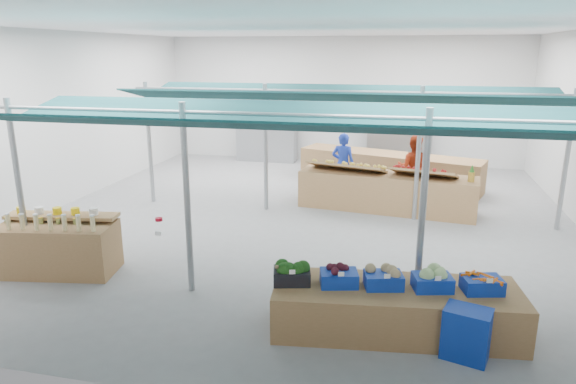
% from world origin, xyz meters
% --- Properties ---
extents(floor, '(13.00, 13.00, 0.00)m').
position_xyz_m(floor, '(0.00, 0.00, 0.00)').
color(floor, slate).
rests_on(floor, ground).
extents(hall, '(13.00, 13.00, 13.00)m').
position_xyz_m(hall, '(0.00, 1.44, 2.65)').
color(hall, silver).
rests_on(hall, ground).
extents(pole_grid, '(10.00, 4.60, 3.00)m').
position_xyz_m(pole_grid, '(0.75, -1.75, 1.81)').
color(pole_grid, gray).
rests_on(pole_grid, floor).
extents(awnings, '(9.50, 7.08, 0.30)m').
position_xyz_m(awnings, '(0.75, -1.75, 2.78)').
color(awnings, '#0B2C31').
rests_on(awnings, pole_grid).
extents(back_shelving_left, '(2.00, 0.50, 2.00)m').
position_xyz_m(back_shelving_left, '(-2.50, 6.00, 1.00)').
color(back_shelving_left, '#B23F33').
rests_on(back_shelving_left, floor).
extents(back_shelving_right, '(2.00, 0.50, 2.00)m').
position_xyz_m(back_shelving_right, '(2.00, 6.00, 1.00)').
color(back_shelving_right, '#B23F33').
rests_on(back_shelving_right, floor).
extents(bottle_shelf, '(2.07, 1.44, 1.14)m').
position_xyz_m(bottle_shelf, '(-3.52, -3.84, 0.47)').
color(bottle_shelf, brown).
rests_on(bottle_shelf, floor).
extents(veg_counter, '(3.41, 1.49, 0.64)m').
position_xyz_m(veg_counter, '(2.22, -4.53, 0.32)').
color(veg_counter, brown).
rests_on(veg_counter, floor).
extents(fruit_counter, '(4.25, 1.49, 0.89)m').
position_xyz_m(fruit_counter, '(1.83, 1.10, 0.45)').
color(fruit_counter, brown).
rests_on(fruit_counter, floor).
extents(far_counter, '(5.22, 2.53, 0.93)m').
position_xyz_m(far_counter, '(1.78, 3.50, 0.46)').
color(far_counter, brown).
rests_on(far_counter, floor).
extents(crate_stack, '(0.64, 0.53, 0.66)m').
position_xyz_m(crate_stack, '(3.09, -4.99, 0.33)').
color(crate_stack, '#0E2E99').
rests_on(crate_stack, floor).
extents(vendor_left, '(0.65, 0.47, 1.66)m').
position_xyz_m(vendor_left, '(0.63, 2.20, 0.83)').
color(vendor_left, '#1B34B1').
rests_on(vendor_left, floor).
extents(vendor_right, '(0.88, 0.72, 1.66)m').
position_xyz_m(vendor_right, '(2.43, 2.20, 0.83)').
color(vendor_right, '#9A2A13').
rests_on(vendor_right, floor).
extents(crate_broccoli, '(0.57, 0.46, 0.35)m').
position_xyz_m(crate_broccoli, '(0.81, -4.70, 0.80)').
color(crate_broccoli, black).
rests_on(crate_broccoli, veg_counter).
extents(crate_beets, '(0.57, 0.46, 0.29)m').
position_xyz_m(crate_beets, '(1.44, -4.62, 0.77)').
color(crate_beets, '#0E2E99').
rests_on(crate_beets, veg_counter).
extents(crate_celeriac, '(0.57, 0.46, 0.31)m').
position_xyz_m(crate_celeriac, '(2.04, -4.55, 0.79)').
color(crate_celeriac, '#0E2E99').
rests_on(crate_celeriac, veg_counter).
extents(crate_cabbage, '(0.57, 0.46, 0.35)m').
position_xyz_m(crate_cabbage, '(2.67, -4.47, 0.80)').
color(crate_cabbage, '#0E2E99').
rests_on(crate_cabbage, veg_counter).
extents(crate_carrots, '(0.57, 0.46, 0.29)m').
position_xyz_m(crate_carrots, '(3.31, -4.40, 0.75)').
color(crate_carrots, '#0E2E99').
rests_on(crate_carrots, veg_counter).
extents(sparrow, '(0.12, 0.09, 0.11)m').
position_xyz_m(sparrow, '(0.68, -4.83, 0.89)').
color(sparrow, brown).
rests_on(sparrow, crate_broccoli).
extents(pole_ribbon, '(0.12, 0.12, 0.28)m').
position_xyz_m(pole_ribbon, '(-1.58, -3.85, 1.08)').
color(pole_ribbon, red).
rests_on(pole_ribbon, pole_grid).
extents(apple_heap_yellow, '(2.01, 1.14, 0.27)m').
position_xyz_m(apple_heap_yellow, '(0.84, 1.12, 1.06)').
color(apple_heap_yellow, '#997247').
rests_on(apple_heap_yellow, fruit_counter).
extents(apple_heap_red, '(1.62, 1.04, 0.27)m').
position_xyz_m(apple_heap_red, '(2.66, 0.90, 1.06)').
color(apple_heap_red, '#997247').
rests_on(apple_heap_red, fruit_counter).
extents(pineapple, '(0.14, 0.14, 0.39)m').
position_xyz_m(pineapple, '(3.69, 0.77, 1.07)').
color(pineapple, '#8C6019').
rests_on(pineapple, fruit_counter).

